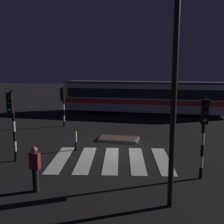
% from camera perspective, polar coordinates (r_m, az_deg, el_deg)
% --- Properties ---
extents(ground_plane, '(120.00, 120.00, 0.00)m').
position_cam_1_polar(ground_plane, '(14.69, 1.26, -8.36)').
color(ground_plane, black).
extents(rail_near, '(80.00, 0.12, 0.03)m').
position_cam_1_polar(rail_near, '(25.67, 6.43, -0.66)').
color(rail_near, '#59595E').
rests_on(rail_near, ground).
extents(rail_far, '(80.00, 0.12, 0.03)m').
position_cam_1_polar(rail_far, '(27.07, 6.78, -0.14)').
color(rail_far, '#59595E').
rests_on(rail_far, ground).
extents(crosswalk_zebra, '(6.44, 4.92, 0.02)m').
position_cam_1_polar(crosswalk_zebra, '(13.19, -0.19, -10.41)').
color(crosswalk_zebra, silver).
rests_on(crosswalk_zebra, ground).
extents(traffic_island, '(2.42, 1.27, 0.18)m').
position_cam_1_polar(traffic_island, '(16.62, 1.55, -5.91)').
color(traffic_island, slate).
rests_on(traffic_island, ground).
extents(traffic_light_corner_near_left, '(0.36, 0.42, 3.49)m').
position_cam_1_polar(traffic_light_corner_near_left, '(13.27, -21.03, -0.67)').
color(traffic_light_corner_near_left, black).
rests_on(traffic_light_corner_near_left, ground).
extents(traffic_light_corner_near_right, '(0.36, 0.42, 3.40)m').
position_cam_1_polar(traffic_light_corner_near_right, '(10.99, 19.40, -2.91)').
color(traffic_light_corner_near_right, black).
rests_on(traffic_light_corner_near_right, ground).
extents(traffic_light_corner_far_left, '(0.36, 0.42, 3.10)m').
position_cam_1_polar(traffic_light_corner_far_left, '(20.44, -10.68, 2.42)').
color(traffic_light_corner_far_left, black).
rests_on(traffic_light_corner_far_left, ground).
extents(street_lamp_near_kerb, '(0.44, 1.21, 7.36)m').
position_cam_1_polar(street_lamp_near_kerb, '(7.97, 13.67, 10.36)').
color(street_lamp_near_kerb, black).
rests_on(street_lamp_near_kerb, ground).
extents(tram, '(16.13, 2.58, 4.15)m').
position_cam_1_polar(tram, '(26.11, 7.10, 3.34)').
color(tram, silver).
rests_on(tram, ground).
extents(pedestrian_waiting_at_kerb, '(0.36, 0.24, 1.71)m').
position_cam_1_polar(pedestrian_waiting_at_kerb, '(10.15, -16.46, -11.81)').
color(pedestrian_waiting_at_kerb, black).
rests_on(pedestrian_waiting_at_kerb, ground).
extents(bollard_island_edge, '(0.12, 0.12, 1.11)m').
position_cam_1_polar(bollard_island_edge, '(14.62, -7.90, -6.25)').
color(bollard_island_edge, black).
rests_on(bollard_island_edge, ground).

